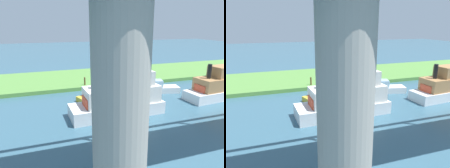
{
  "view_description": "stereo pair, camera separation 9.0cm",
  "coord_description": "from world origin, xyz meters",
  "views": [
    {
      "loc": [
        9.53,
        28.12,
        8.71
      ],
      "look_at": [
        1.41,
        5.0,
        2.0
      ],
      "focal_mm": 35.72,
      "sensor_mm": 36.0,
      "label": 1
    },
    {
      "loc": [
        9.45,
        28.15,
        8.71
      ],
      "look_at": [
        1.41,
        5.0,
        2.0
      ],
      "focal_mm": 35.72,
      "sensor_mm": 36.0,
      "label": 2
    }
  ],
  "objects": [
    {
      "name": "pontoon_yellow",
      "position": [
        -11.13,
        8.24,
        1.57
      ],
      "size": [
        8.48,
        3.37,
        4.24
      ],
      "color": "white",
      "rests_on": "ground"
    },
    {
      "name": "skiff_small",
      "position": [
        3.51,
        3.96,
        0.46
      ],
      "size": [
        4.09,
        2.54,
        1.28
      ],
      "color": "gold",
      "rests_on": "ground"
    },
    {
      "name": "ground_plane",
      "position": [
        0.0,
        0.0,
        0.0
      ],
      "size": [
        160.0,
        160.0,
        0.0
      ],
      "primitive_type": "plane",
      "color": "#386075"
    },
    {
      "name": "riverboat_paddlewheel",
      "position": [
        1.97,
        8.98,
        1.73
      ],
      "size": [
        9.24,
        3.34,
        4.67
      ],
      "color": "white",
      "rests_on": "ground"
    },
    {
      "name": "grassy_bank",
      "position": [
        0.0,
        -6.0,
        0.25
      ],
      "size": [
        80.0,
        12.0,
        0.5
      ],
      "primitive_type": "cube",
      "color": "#5B9342",
      "rests_on": "ground"
    },
    {
      "name": "mooring_post",
      "position": [
        3.28,
        -0.93,
        1.04
      ],
      "size": [
        0.2,
        0.2,
        1.08
      ],
      "primitive_type": "cylinder",
      "color": "brown",
      "rests_on": "grassy_bank"
    },
    {
      "name": "motorboat_white",
      "position": [
        -5.44,
        3.86,
        0.58
      ],
      "size": [
        5.16,
        2.87,
        1.63
      ],
      "color": "white",
      "rests_on": "ground"
    },
    {
      "name": "person_on_bank",
      "position": [
        -3.38,
        -1.86,
        1.2
      ],
      "size": [
        0.43,
        0.43,
        1.39
      ],
      "color": "#2D334C",
      "rests_on": "grassy_bank"
    },
    {
      "name": "bridge_pylon",
      "position": [
        5.61,
        18.25,
        5.2
      ],
      "size": [
        2.94,
        2.94,
        10.41
      ],
      "primitive_type": "cylinder",
      "color": "#9E998E",
      "rests_on": "ground"
    }
  ]
}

